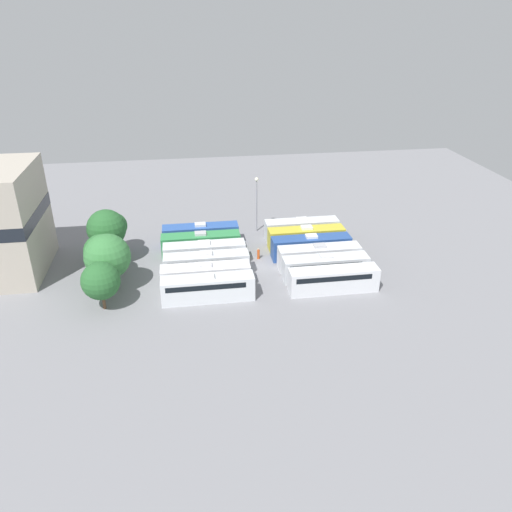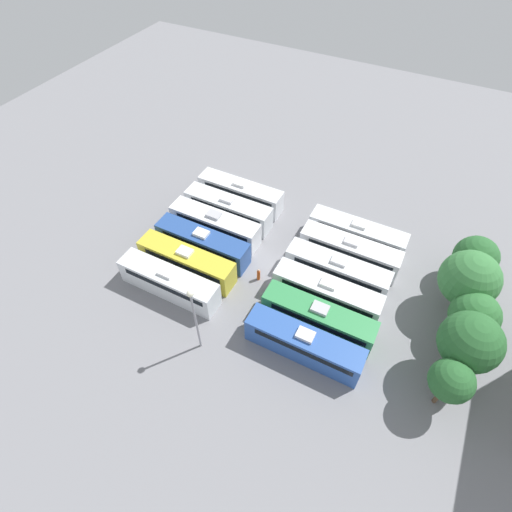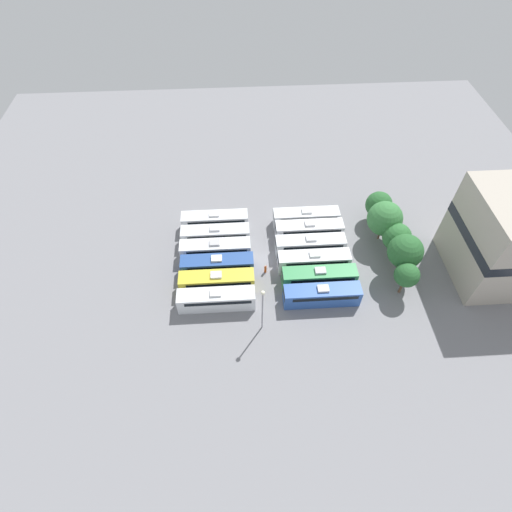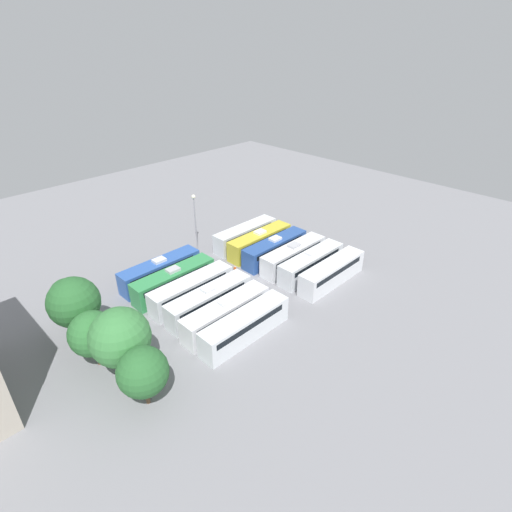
{
  "view_description": "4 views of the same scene",
  "coord_description": "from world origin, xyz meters",
  "px_view_note": "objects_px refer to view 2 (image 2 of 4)",
  "views": [
    {
      "loc": [
        -59.79,
        9.71,
        31.5
      ],
      "look_at": [
        -0.71,
        0.8,
        1.86
      ],
      "focal_mm": 35.0,
      "sensor_mm": 36.0,
      "label": 1
    },
    {
      "loc": [
        26.2,
        12.16,
        34.52
      ],
      "look_at": [
        1.08,
        -0.82,
        2.3
      ],
      "focal_mm": 28.0,
      "sensor_mm": 36.0,
      "label": 2
    },
    {
      "loc": [
        40.09,
        -3.77,
        49.46
      ],
      "look_at": [
        0.38,
        -1.33,
        1.9
      ],
      "focal_mm": 28.0,
      "sensor_mm": 36.0,
      "label": 3
    },
    {
      "loc": [
        -32.18,
        30.64,
        28.61
      ],
      "look_at": [
        -0.1,
        -1.74,
        3.28
      ],
      "focal_mm": 28.0,
      "sensor_mm": 36.0,
      "label": 4
    }
  ],
  "objects_px": {
    "bus_5": "(169,282)",
    "bus_10": "(318,317)",
    "tree_3": "(470,342)",
    "light_pole": "(194,312)",
    "bus_2": "(215,224)",
    "tree_2": "(474,315)",
    "bus_4": "(187,261)",
    "tree_1": "(469,279)",
    "bus_8": "(337,270)",
    "bus_0": "(241,193)",
    "bus_7": "(350,251)",
    "bus_1": "(228,209)",
    "worker_person": "(259,275)",
    "tree_0": "(476,257)",
    "bus_3": "(203,243)",
    "tree_4": "(451,381)",
    "bus_11": "(304,344)",
    "bus_9": "(327,292)",
    "bus_6": "(357,234)"
  },
  "relations": [
    {
      "from": "bus_5",
      "to": "bus_10",
      "type": "relative_size",
      "value": 1.0
    },
    {
      "from": "tree_3",
      "to": "light_pole",
      "type": "bearing_deg",
      "value": -69.03
    },
    {
      "from": "bus_2",
      "to": "tree_2",
      "type": "distance_m",
      "value": 28.4
    },
    {
      "from": "bus_4",
      "to": "tree_1",
      "type": "xyz_separation_m",
      "value": [
        -8.48,
        26.84,
        3.01
      ]
    },
    {
      "from": "bus_8",
      "to": "bus_10",
      "type": "distance_m",
      "value": 6.46
    },
    {
      "from": "bus_0",
      "to": "bus_4",
      "type": "relative_size",
      "value": 1.0
    },
    {
      "from": "bus_0",
      "to": "bus_2",
      "type": "xyz_separation_m",
      "value": [
        6.43,
        0.11,
        0.0
      ]
    },
    {
      "from": "bus_7",
      "to": "tree_1",
      "type": "height_order",
      "value": "tree_1"
    },
    {
      "from": "bus_8",
      "to": "bus_10",
      "type": "xyz_separation_m",
      "value": [
        6.45,
        0.4,
        0.0
      ]
    },
    {
      "from": "bus_1",
      "to": "bus_8",
      "type": "bearing_deg",
      "value": 78.39
    },
    {
      "from": "worker_person",
      "to": "tree_0",
      "type": "bearing_deg",
      "value": 117.16
    },
    {
      "from": "bus_10",
      "to": "tree_0",
      "type": "relative_size",
      "value": 1.87
    },
    {
      "from": "bus_4",
      "to": "bus_5",
      "type": "bearing_deg",
      "value": -1.16
    },
    {
      "from": "bus_3",
      "to": "tree_3",
      "type": "relative_size",
      "value": 1.42
    },
    {
      "from": "bus_0",
      "to": "bus_8",
      "type": "height_order",
      "value": "same"
    },
    {
      "from": "bus_5",
      "to": "bus_8",
      "type": "distance_m",
      "value": 17.73
    },
    {
      "from": "tree_2",
      "to": "tree_1",
      "type": "bearing_deg",
      "value": -159.86
    },
    {
      "from": "bus_2",
      "to": "worker_person",
      "type": "xyz_separation_m",
      "value": [
        3.74,
        7.66,
        -0.92
      ]
    },
    {
      "from": "bus_8",
      "to": "tree_1",
      "type": "bearing_deg",
      "value": 100.32
    },
    {
      "from": "tree_0",
      "to": "tree_4",
      "type": "distance_m",
      "value": 15.19
    },
    {
      "from": "bus_8",
      "to": "tree_2",
      "type": "distance_m",
      "value": 13.38
    },
    {
      "from": "bus_5",
      "to": "bus_11",
      "type": "distance_m",
      "value": 15.23
    },
    {
      "from": "worker_person",
      "to": "light_pole",
      "type": "relative_size",
      "value": 0.18
    },
    {
      "from": "bus_0",
      "to": "bus_2",
      "type": "relative_size",
      "value": 1.0
    },
    {
      "from": "light_pole",
      "to": "bus_10",
      "type": "bearing_deg",
      "value": 127.78
    },
    {
      "from": "bus_1",
      "to": "bus_9",
      "type": "relative_size",
      "value": 1.0
    },
    {
      "from": "light_pole",
      "to": "bus_5",
      "type": "bearing_deg",
      "value": -122.71
    },
    {
      "from": "bus_5",
      "to": "bus_11",
      "type": "height_order",
      "value": "same"
    },
    {
      "from": "bus_4",
      "to": "bus_6",
      "type": "distance_m",
      "value": 19.63
    },
    {
      "from": "bus_9",
      "to": "worker_person",
      "type": "relative_size",
      "value": 6.91
    },
    {
      "from": "bus_4",
      "to": "tree_2",
      "type": "height_order",
      "value": "tree_2"
    },
    {
      "from": "bus_2",
      "to": "bus_1",
      "type": "bearing_deg",
      "value": -180.0
    },
    {
      "from": "bus_2",
      "to": "bus_7",
      "type": "distance_m",
      "value": 15.79
    },
    {
      "from": "bus_8",
      "to": "tree_1",
      "type": "height_order",
      "value": "tree_1"
    },
    {
      "from": "bus_2",
      "to": "bus_7",
      "type": "bearing_deg",
      "value": 101.94
    },
    {
      "from": "bus_10",
      "to": "tree_3",
      "type": "height_order",
      "value": "tree_3"
    },
    {
      "from": "bus_4",
      "to": "bus_11",
      "type": "bearing_deg",
      "value": 77.46
    },
    {
      "from": "bus_1",
      "to": "bus_9",
      "type": "height_order",
      "value": "same"
    },
    {
      "from": "bus_0",
      "to": "tree_0",
      "type": "relative_size",
      "value": 1.87
    },
    {
      "from": "bus_2",
      "to": "bus_11",
      "type": "bearing_deg",
      "value": 57.87
    },
    {
      "from": "bus_6",
      "to": "tree_2",
      "type": "bearing_deg",
      "value": 60.33
    },
    {
      "from": "bus_8",
      "to": "bus_11",
      "type": "height_order",
      "value": "same"
    },
    {
      "from": "bus_11",
      "to": "worker_person",
      "type": "relative_size",
      "value": 6.91
    },
    {
      "from": "bus_5",
      "to": "bus_11",
      "type": "xyz_separation_m",
      "value": [
        0.19,
        15.23,
        0.0
      ]
    },
    {
      "from": "bus_9",
      "to": "light_pole",
      "type": "distance_m",
      "value": 14.12
    },
    {
      "from": "tree_0",
      "to": "bus_0",
      "type": "bearing_deg",
      "value": -90.0
    },
    {
      "from": "bus_2",
      "to": "tree_4",
      "type": "bearing_deg",
      "value": 72.29
    },
    {
      "from": "bus_10",
      "to": "tree_4",
      "type": "distance_m",
      "value": 12.36
    },
    {
      "from": "bus_5",
      "to": "bus_9",
      "type": "bearing_deg",
      "value": 112.49
    },
    {
      "from": "bus_2",
      "to": "tree_4",
      "type": "distance_m",
      "value": 28.89
    }
  ]
}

